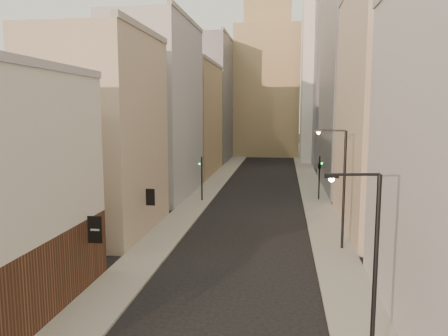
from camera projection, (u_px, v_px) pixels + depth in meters
The scene contains 15 objects.
sidewalk_left at pixel (219, 178), 64.34m from camera, with size 3.00×140.00×0.15m, color gray.
sidewalk_right at pixel (309, 180), 62.60m from camera, with size 3.00×140.00×0.15m, color gray.
left_bldg_beige at pixel (101, 135), 35.55m from camera, with size 8.00×12.00×16.00m, color tan.
left_bldg_grey at pixel (157, 110), 51.00m from camera, with size 8.00×16.00×20.00m, color #9F9EA4.
left_bldg_tan at pixel (189, 120), 68.88m from camera, with size 8.00×18.00×17.00m, color #957F5B.
left_bldg_wingrid at pixel (210, 100), 88.06m from camera, with size 8.00×20.00×24.00m, color gray.
right_bldg_beige at pixel (396, 111), 36.00m from camera, with size 8.00×16.00×20.00m, color tan.
right_bldg_wingrid at pixel (358, 87), 55.24m from camera, with size 8.00×20.00×26.00m, color gray.
highrise at pixel (369, 25), 80.27m from camera, with size 21.00×23.00×51.20m.
clock_tower at pixel (268, 76), 97.63m from camera, with size 14.00×14.00×44.90m.
white_tower at pixel (323, 64), 82.27m from camera, with size 8.00×8.00×41.50m.
streetlamp_near at pixel (370, 264), 15.94m from camera, with size 2.04×0.50×7.83m.
streetlamp_mid at pixel (341, 182), 31.04m from camera, with size 2.23×0.75×8.68m.
traffic_light_left at pixel (202, 171), 47.90m from camera, with size 0.57×0.48×5.00m.
traffic_light_right at pixel (320, 167), 48.28m from camera, with size 0.64×0.61×5.00m.
Camera 1 is at (2.78, -7.90, 10.05)m, focal length 35.00 mm.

